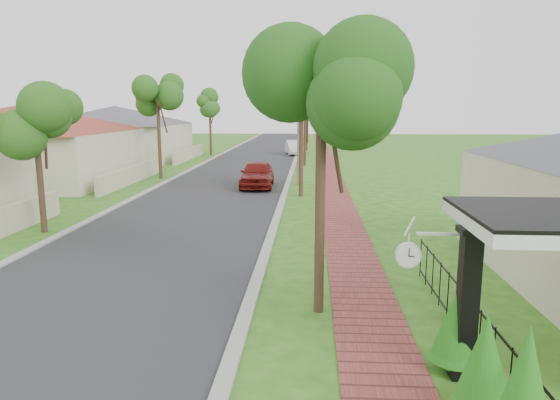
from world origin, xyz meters
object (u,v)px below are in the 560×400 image
(near_tree, at_px, (322,103))
(parked_car_white, at_px, (295,148))
(porch_post, at_px, (467,311))
(station_clock, at_px, (410,254))
(parked_car_red, at_px, (257,174))
(utility_pole, at_px, (299,105))

(near_tree, bearing_deg, parked_car_white, 92.75)
(porch_post, relative_size, station_clock, 2.36)
(porch_post, xyz_separation_m, parked_car_white, (-4.15, 39.97, -0.44))
(parked_car_red, xyz_separation_m, parked_car_white, (1.40, 20.25, -0.07))
(parked_car_red, height_order, parked_car_white, parked_car_red)
(parked_car_red, bearing_deg, near_tree, -81.20)
(utility_pole, bearing_deg, parked_car_red, -150.68)
(parked_car_red, bearing_deg, station_clock, -78.09)
(parked_car_white, distance_m, utility_pole, 19.38)
(porch_post, relative_size, utility_pole, 0.28)
(porch_post, distance_m, near_tree, 4.78)
(porch_post, relative_size, parked_car_white, 0.61)
(porch_post, xyz_separation_m, utility_pole, (-3.25, 21.00, 3.43))
(parked_car_white, height_order, station_clock, station_clock)
(parked_car_red, relative_size, utility_pole, 0.49)
(porch_post, xyz_separation_m, parked_car_red, (-5.55, 19.71, -0.38))
(parked_car_white, bearing_deg, utility_pole, -96.21)
(parked_car_white, bearing_deg, near_tree, -96.17)
(utility_pole, bearing_deg, station_clock, -83.38)
(parked_car_red, height_order, utility_pole, utility_pole)
(parked_car_white, relative_size, near_tree, 0.73)
(parked_car_white, xyz_separation_m, utility_pole, (0.90, -18.97, 3.88))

